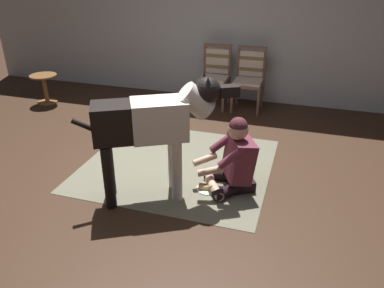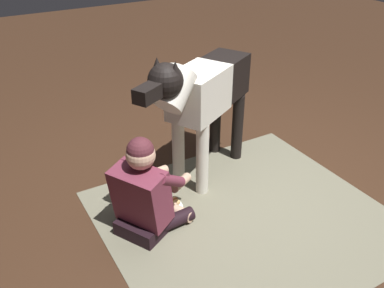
% 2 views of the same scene
% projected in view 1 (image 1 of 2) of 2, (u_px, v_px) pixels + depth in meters
% --- Properties ---
extents(ground_plane, '(15.35, 15.35, 0.00)m').
position_uv_depth(ground_plane, '(150.00, 178.00, 4.34)').
color(ground_plane, '#382215').
extents(back_wall, '(8.87, 0.10, 2.60)m').
position_uv_depth(back_wall, '(217.00, 20.00, 6.30)').
color(back_wall, '#B6B9B9').
rests_on(back_wall, ground).
extents(area_rug, '(2.16, 1.99, 0.01)m').
position_uv_depth(area_rug, '(178.00, 164.00, 4.60)').
color(area_rug, '#696652').
rests_on(area_rug, ground).
extents(dining_chair_left_of_pair, '(0.46, 0.47, 0.98)m').
position_uv_depth(dining_chair_left_of_pair, '(215.00, 73.00, 6.22)').
color(dining_chair_left_of_pair, brown).
rests_on(dining_chair_left_of_pair, ground).
extents(dining_chair_right_of_pair, '(0.46, 0.47, 0.98)m').
position_uv_depth(dining_chair_right_of_pair, '(249.00, 76.00, 6.07)').
color(dining_chair_right_of_pair, brown).
rests_on(dining_chair_right_of_pair, ground).
extents(person_sitting_on_floor, '(0.70, 0.63, 0.80)m').
position_uv_depth(person_sitting_on_floor, '(234.00, 160.00, 4.02)').
color(person_sitting_on_floor, black).
rests_on(person_sitting_on_floor, ground).
extents(large_dog, '(1.43, 0.86, 1.26)m').
position_uv_depth(large_dog, '(153.00, 124.00, 3.67)').
color(large_dog, silver).
rests_on(large_dog, ground).
extents(hot_dog_on_plate, '(0.25, 0.25, 0.06)m').
position_uv_depth(hot_dog_on_plate, '(208.00, 187.00, 4.11)').
color(hot_dog_on_plate, white).
rests_on(hot_dog_on_plate, ground).
extents(round_side_table, '(0.44, 0.44, 0.49)m').
position_uv_depth(round_side_table, '(45.00, 86.00, 6.40)').
color(round_side_table, brown).
rests_on(round_side_table, ground).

